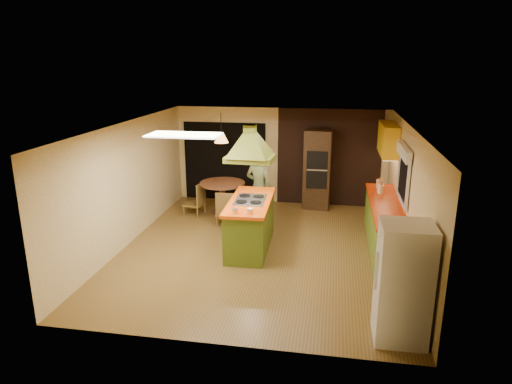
% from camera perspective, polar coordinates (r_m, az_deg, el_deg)
% --- Properties ---
extents(ground, '(6.50, 6.50, 0.00)m').
position_cam_1_polar(ground, '(9.28, 0.57, -7.17)').
color(ground, brown).
rests_on(ground, ground).
extents(room_walls, '(5.50, 6.50, 6.50)m').
position_cam_1_polar(room_walls, '(8.86, 0.59, 0.27)').
color(room_walls, beige).
rests_on(room_walls, ground).
extents(ceiling_plane, '(6.50, 6.50, 0.00)m').
position_cam_1_polar(ceiling_plane, '(8.60, 0.62, 8.30)').
color(ceiling_plane, silver).
rests_on(ceiling_plane, room_walls).
extents(brick_panel, '(2.64, 0.03, 2.50)m').
position_cam_1_polar(brick_panel, '(11.89, 9.08, 4.22)').
color(brick_panel, '#381E14').
rests_on(brick_panel, ground).
extents(nook_opening, '(2.20, 0.03, 2.10)m').
position_cam_1_polar(nook_opening, '(12.27, -3.93, 3.81)').
color(nook_opening, black).
rests_on(nook_opening, ground).
extents(right_counter, '(0.62, 3.05, 0.92)m').
position_cam_1_polar(right_counter, '(9.63, 15.75, -3.96)').
color(right_counter, olive).
rests_on(right_counter, ground).
extents(upper_cabinets, '(0.34, 1.40, 0.70)m').
position_cam_1_polar(upper_cabinets, '(10.82, 16.19, 6.37)').
color(upper_cabinets, yellow).
rests_on(upper_cabinets, room_walls).
extents(window_right, '(0.12, 1.35, 1.06)m').
position_cam_1_polar(window_right, '(9.11, 18.04, 3.30)').
color(window_right, black).
rests_on(window_right, room_walls).
extents(fluor_panel, '(1.20, 0.60, 0.03)m').
position_cam_1_polar(fluor_panel, '(7.71, -9.00, 7.06)').
color(fluor_panel, white).
rests_on(fluor_panel, ceiling_plane).
extents(kitchen_island, '(0.88, 2.05, 1.02)m').
position_cam_1_polar(kitchen_island, '(9.20, -0.72, -3.98)').
color(kitchen_island, '#58701C').
rests_on(kitchen_island, ground).
extents(range_hood, '(0.94, 0.70, 0.78)m').
position_cam_1_polar(range_hood, '(8.75, -0.76, 6.82)').
color(range_hood, olive).
rests_on(range_hood, ceiling_plane).
extents(man, '(0.74, 0.61, 1.75)m').
position_cam_1_polar(man, '(10.37, 0.36, 0.52)').
color(man, '#4C532C').
rests_on(man, ground).
extents(refrigerator, '(0.70, 0.66, 1.66)m').
position_cam_1_polar(refrigerator, '(6.48, 17.91, -10.78)').
color(refrigerator, white).
rests_on(refrigerator, ground).
extents(wall_oven, '(0.70, 0.63, 2.01)m').
position_cam_1_polar(wall_oven, '(11.67, 7.68, 2.83)').
color(wall_oven, '#442A15').
rests_on(wall_oven, ground).
extents(dining_table, '(1.10, 1.10, 0.82)m').
position_cam_1_polar(dining_table, '(11.16, -4.21, 0.03)').
color(dining_table, brown).
rests_on(dining_table, ground).
extents(chair_left, '(0.52, 0.52, 0.80)m').
position_cam_1_polar(chair_left, '(11.30, -7.76, -0.80)').
color(chair_left, brown).
rests_on(chair_left, ground).
extents(chair_near, '(0.45, 0.45, 0.80)m').
position_cam_1_polar(chair_near, '(10.55, -3.71, -1.93)').
color(chair_near, brown).
rests_on(chair_near, ground).
extents(pendant_lamp, '(0.43, 0.43, 0.21)m').
position_cam_1_polar(pendant_lamp, '(10.87, -4.35, 6.74)').
color(pendant_lamp, '#FF9E3F').
rests_on(pendant_lamp, ceiling_plane).
extents(canister_large, '(0.17, 0.17, 0.20)m').
position_cam_1_polar(canister_large, '(10.50, 15.15, 0.95)').
color(canister_large, beige).
rests_on(canister_large, right_counter).
extents(canister_medium, '(0.17, 0.17, 0.18)m').
position_cam_1_polar(canister_medium, '(10.13, 15.33, 0.34)').
color(canister_medium, '#FFF5CD').
rests_on(canister_medium, right_counter).
extents(canister_small, '(0.14, 0.14, 0.17)m').
position_cam_1_polar(canister_small, '(10.25, 15.27, 0.48)').
color(canister_small, beige).
rests_on(canister_small, right_counter).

